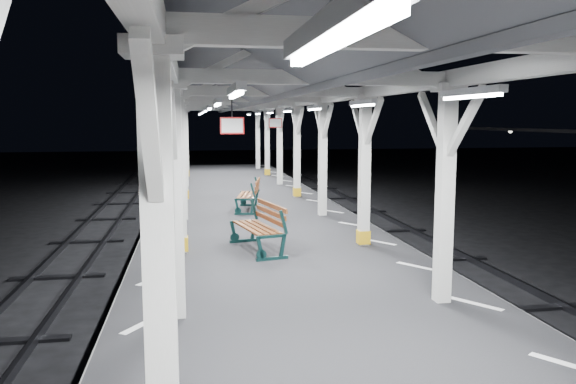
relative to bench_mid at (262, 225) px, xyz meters
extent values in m
plane|color=black|center=(0.31, -1.87, -1.54)|extent=(120.00, 120.00, 0.00)
cube|color=black|center=(0.31, -1.87, -1.04)|extent=(6.00, 50.00, 1.00)
cube|color=silver|center=(-2.14, -1.87, -0.54)|extent=(1.00, 48.00, 0.01)
cube|color=silver|center=(2.76, -1.87, -0.54)|extent=(1.00, 48.00, 0.01)
cube|color=#2D2D33|center=(-4.14, -1.87, -1.46)|extent=(0.08, 60.00, 0.16)
cube|color=black|center=(-4.69, -1.87, -1.51)|extent=(2.20, 0.22, 0.06)
cube|color=#2D2D33|center=(4.76, -1.87, -1.46)|extent=(0.08, 60.00, 0.16)
cube|color=#2D2D33|center=(5.86, -1.87, -1.46)|extent=(0.08, 60.00, 0.16)
cube|color=black|center=(5.31, -1.87, -1.51)|extent=(2.20, 0.22, 0.06)
cube|color=silver|center=(-1.69, -7.87, 1.06)|extent=(0.22, 0.22, 3.20)
cube|color=silver|center=(-1.69, -7.87, 2.72)|extent=(0.40, 0.40, 0.12)
cube|color=silver|center=(-1.69, -7.32, 2.21)|extent=(0.10, 0.99, 0.99)
cube|color=silver|center=(-1.69, -8.42, 2.21)|extent=(0.10, 0.99, 0.99)
cube|color=silver|center=(-1.69, -3.87, 1.06)|extent=(0.22, 0.22, 3.20)
cube|color=silver|center=(-1.69, -3.87, 2.72)|extent=(0.40, 0.40, 0.12)
cube|color=silver|center=(-1.69, -3.32, 2.21)|extent=(0.10, 0.99, 0.99)
cube|color=silver|center=(-1.69, -4.42, 2.21)|extent=(0.10, 0.99, 0.99)
cube|color=silver|center=(-1.69, 0.13, 1.06)|extent=(0.22, 0.22, 3.20)
cube|color=silver|center=(-1.69, 0.13, 2.72)|extent=(0.40, 0.40, 0.12)
cube|color=gold|center=(-1.69, 0.13, -0.36)|extent=(0.26, 0.26, 0.30)
cube|color=silver|center=(-1.69, 0.68, 2.21)|extent=(0.10, 0.99, 0.99)
cube|color=silver|center=(-1.69, -0.42, 2.21)|extent=(0.10, 0.99, 0.99)
cube|color=silver|center=(-1.69, 4.13, 1.06)|extent=(0.22, 0.22, 3.20)
cube|color=silver|center=(-1.69, 4.13, 2.72)|extent=(0.40, 0.40, 0.12)
cube|color=silver|center=(-1.69, 4.68, 2.21)|extent=(0.10, 0.99, 0.99)
cube|color=silver|center=(-1.69, 3.58, 2.21)|extent=(0.10, 0.99, 0.99)
cube|color=silver|center=(-1.69, 8.13, 1.06)|extent=(0.22, 0.22, 3.20)
cube|color=silver|center=(-1.69, 8.13, 2.72)|extent=(0.40, 0.40, 0.12)
cube|color=gold|center=(-1.69, 8.13, -0.36)|extent=(0.26, 0.26, 0.30)
cube|color=silver|center=(-1.69, 8.68, 2.21)|extent=(0.10, 0.99, 0.99)
cube|color=silver|center=(-1.69, 7.58, 2.21)|extent=(0.10, 0.99, 0.99)
cube|color=silver|center=(-1.69, 12.13, 1.06)|extent=(0.22, 0.22, 3.20)
cube|color=silver|center=(-1.69, 12.13, 2.72)|extent=(0.40, 0.40, 0.12)
cube|color=silver|center=(-1.69, 12.68, 2.21)|extent=(0.10, 0.99, 0.99)
cube|color=silver|center=(-1.69, 11.58, 2.21)|extent=(0.10, 0.99, 0.99)
cube|color=silver|center=(-1.69, 16.13, 1.06)|extent=(0.22, 0.22, 3.20)
cube|color=silver|center=(-1.69, 16.13, 2.72)|extent=(0.40, 0.40, 0.12)
cube|color=gold|center=(-1.69, 16.13, -0.36)|extent=(0.26, 0.26, 0.30)
cube|color=silver|center=(-1.69, 16.68, 2.21)|extent=(0.10, 0.99, 0.99)
cube|color=silver|center=(-1.69, 15.58, 2.21)|extent=(0.10, 0.99, 0.99)
cube|color=silver|center=(-1.69, 20.13, 1.06)|extent=(0.22, 0.22, 3.20)
cube|color=silver|center=(-1.69, 20.13, 2.72)|extent=(0.40, 0.40, 0.12)
cube|color=silver|center=(-1.69, 20.68, 2.21)|extent=(0.10, 0.99, 0.99)
cube|color=silver|center=(-1.69, 19.58, 2.21)|extent=(0.10, 0.99, 0.99)
cube|color=silver|center=(2.31, -3.87, 1.06)|extent=(0.22, 0.22, 3.20)
cube|color=silver|center=(2.31, -3.87, 2.72)|extent=(0.40, 0.40, 0.12)
cube|color=silver|center=(2.31, -3.32, 2.21)|extent=(0.10, 0.99, 0.99)
cube|color=silver|center=(2.31, -4.42, 2.21)|extent=(0.10, 0.99, 0.99)
cube|color=silver|center=(2.31, 0.13, 1.06)|extent=(0.22, 0.22, 3.20)
cube|color=silver|center=(2.31, 0.13, 2.72)|extent=(0.40, 0.40, 0.12)
cube|color=gold|center=(2.31, 0.13, -0.36)|extent=(0.26, 0.26, 0.30)
cube|color=silver|center=(2.31, 0.68, 2.21)|extent=(0.10, 0.99, 0.99)
cube|color=silver|center=(2.31, -0.42, 2.21)|extent=(0.10, 0.99, 0.99)
cube|color=silver|center=(2.31, 4.13, 1.06)|extent=(0.22, 0.22, 3.20)
cube|color=silver|center=(2.31, 4.13, 2.72)|extent=(0.40, 0.40, 0.12)
cube|color=silver|center=(2.31, 4.68, 2.21)|extent=(0.10, 0.99, 0.99)
cube|color=silver|center=(2.31, 3.58, 2.21)|extent=(0.10, 0.99, 0.99)
cube|color=silver|center=(2.31, 8.13, 1.06)|extent=(0.22, 0.22, 3.20)
cube|color=silver|center=(2.31, 8.13, 2.72)|extent=(0.40, 0.40, 0.12)
cube|color=gold|center=(2.31, 8.13, -0.36)|extent=(0.26, 0.26, 0.30)
cube|color=silver|center=(2.31, 8.68, 2.21)|extent=(0.10, 0.99, 0.99)
cube|color=silver|center=(2.31, 7.58, 2.21)|extent=(0.10, 0.99, 0.99)
cube|color=silver|center=(2.31, 12.13, 1.06)|extent=(0.22, 0.22, 3.20)
cube|color=silver|center=(2.31, 12.13, 2.72)|extent=(0.40, 0.40, 0.12)
cube|color=silver|center=(2.31, 12.68, 2.21)|extent=(0.10, 0.99, 0.99)
cube|color=silver|center=(2.31, 11.58, 2.21)|extent=(0.10, 0.99, 0.99)
cube|color=silver|center=(2.31, 16.13, 1.06)|extent=(0.22, 0.22, 3.20)
cube|color=silver|center=(2.31, 16.13, 2.72)|extent=(0.40, 0.40, 0.12)
cube|color=gold|center=(2.31, 16.13, -0.36)|extent=(0.26, 0.26, 0.30)
cube|color=silver|center=(2.31, 16.68, 2.21)|extent=(0.10, 0.99, 0.99)
cube|color=silver|center=(2.31, 15.58, 2.21)|extent=(0.10, 0.99, 0.99)
cube|color=silver|center=(2.31, 20.13, 1.06)|extent=(0.22, 0.22, 3.20)
cube|color=silver|center=(2.31, 20.13, 2.72)|extent=(0.40, 0.40, 0.12)
cube|color=silver|center=(2.31, 20.68, 2.21)|extent=(0.10, 0.99, 0.99)
cube|color=silver|center=(2.31, 19.58, 2.21)|extent=(0.10, 0.99, 0.99)
cube|color=silver|center=(-1.69, -1.87, 2.84)|extent=(0.18, 48.00, 0.24)
cube|color=silver|center=(2.31, -1.87, 2.84)|extent=(0.18, 48.00, 0.24)
cube|color=silver|center=(0.31, -7.87, 2.84)|extent=(4.20, 0.14, 0.20)
cube|color=silver|center=(0.31, -3.87, 2.84)|extent=(4.20, 0.14, 0.20)
cube|color=silver|center=(0.31, 0.13, 2.84)|extent=(4.20, 0.14, 0.20)
cube|color=silver|center=(0.31, 4.13, 2.84)|extent=(4.20, 0.14, 0.20)
cube|color=silver|center=(0.31, 8.13, 2.84)|extent=(4.20, 0.14, 0.20)
cube|color=silver|center=(0.31, 12.13, 2.84)|extent=(4.20, 0.14, 0.20)
cube|color=silver|center=(0.31, 16.13, 2.84)|extent=(4.20, 0.14, 0.20)
cube|color=silver|center=(0.31, 20.13, 2.84)|extent=(4.20, 0.14, 0.20)
cube|color=silver|center=(0.31, -1.87, 3.76)|extent=(0.16, 48.00, 0.20)
cube|color=#53565B|center=(-0.99, -1.87, 3.38)|extent=(2.80, 49.00, 1.45)
cube|color=#53565B|center=(1.61, -1.87, 3.38)|extent=(2.80, 49.00, 1.45)
cube|color=silver|center=(-0.99, -9.87, 2.56)|extent=(0.10, 1.35, 0.08)
cube|color=white|center=(-0.99, -9.87, 2.51)|extent=(0.05, 1.25, 0.05)
cube|color=silver|center=(-0.99, -5.87, 2.56)|extent=(0.10, 1.35, 0.08)
cube|color=white|center=(-0.99, -5.87, 2.51)|extent=(0.05, 1.25, 0.05)
cube|color=silver|center=(-0.99, -1.87, 2.56)|extent=(0.10, 1.35, 0.08)
cube|color=white|center=(-0.99, -1.87, 2.51)|extent=(0.05, 1.25, 0.05)
cube|color=silver|center=(-0.99, 2.13, 2.56)|extent=(0.10, 1.35, 0.08)
cube|color=white|center=(-0.99, 2.13, 2.51)|extent=(0.05, 1.25, 0.05)
cube|color=silver|center=(-0.99, 6.13, 2.56)|extent=(0.10, 1.35, 0.08)
cube|color=white|center=(-0.99, 6.13, 2.51)|extent=(0.05, 1.25, 0.05)
cube|color=silver|center=(-0.99, 10.13, 2.56)|extent=(0.10, 1.35, 0.08)
cube|color=white|center=(-0.99, 10.13, 2.51)|extent=(0.05, 1.25, 0.05)
cube|color=silver|center=(-0.99, 14.13, 2.56)|extent=(0.10, 1.35, 0.08)
cube|color=white|center=(-0.99, 14.13, 2.51)|extent=(0.05, 1.25, 0.05)
cube|color=silver|center=(-0.99, 18.13, 2.56)|extent=(0.10, 1.35, 0.08)
cube|color=white|center=(-0.99, 18.13, 2.51)|extent=(0.05, 1.25, 0.05)
cube|color=silver|center=(1.61, -5.87, 2.56)|extent=(0.10, 1.35, 0.08)
cube|color=white|center=(1.61, -5.87, 2.51)|extent=(0.05, 1.25, 0.05)
cube|color=silver|center=(1.61, -1.87, 2.56)|extent=(0.10, 1.35, 0.08)
cube|color=white|center=(1.61, -1.87, 2.51)|extent=(0.05, 1.25, 0.05)
cube|color=silver|center=(1.61, 2.13, 2.56)|extent=(0.10, 1.35, 0.08)
cube|color=white|center=(1.61, 2.13, 2.51)|extent=(0.05, 1.25, 0.05)
cube|color=silver|center=(1.61, 6.13, 2.56)|extent=(0.10, 1.35, 0.08)
cube|color=white|center=(1.61, 6.13, 2.51)|extent=(0.05, 1.25, 0.05)
cube|color=silver|center=(1.61, 10.13, 2.56)|extent=(0.10, 1.35, 0.08)
cube|color=white|center=(1.61, 10.13, 2.51)|extent=(0.05, 1.25, 0.05)
cube|color=silver|center=(1.61, 14.13, 2.56)|extent=(0.10, 1.35, 0.08)
cube|color=white|center=(1.61, 14.13, 2.51)|extent=(0.05, 1.25, 0.05)
cube|color=silver|center=(1.61, 18.13, 2.56)|extent=(0.10, 1.35, 0.08)
cube|color=white|center=(1.61, 18.13, 2.51)|extent=(0.05, 1.25, 0.05)
cylinder|color=black|center=(-0.60, 0.08, 2.48)|extent=(0.02, 0.02, 0.36)
cube|color=red|center=(-0.60, 0.08, 2.12)|extent=(0.50, 0.03, 0.35)
cube|color=white|center=(-0.60, 0.08, 2.12)|extent=(0.44, 0.04, 0.29)
cylinder|color=black|center=(1.68, 9.15, 2.48)|extent=(0.02, 0.02, 0.36)
cube|color=red|center=(1.68, 9.15, 2.12)|extent=(0.50, 0.03, 0.35)
cube|color=white|center=(1.68, 9.15, 2.12)|extent=(0.44, 0.05, 0.29)
cube|color=black|center=(14.31, 20.13, 0.11)|extent=(0.20, 0.20, 3.30)
sphere|color=silver|center=(14.31, 14.13, 1.68)|extent=(0.20, 0.20, 0.20)
sphere|color=silver|center=(14.31, 20.13, 1.68)|extent=(0.20, 0.20, 0.20)
cube|color=#10302F|center=(0.09, -0.90, -0.51)|extent=(0.68, 0.21, 0.07)
cube|color=#10302F|center=(-0.15, -0.96, -0.28)|extent=(0.18, 0.09, 0.52)
cube|color=#10302F|center=(0.31, -0.86, -0.28)|extent=(0.17, 0.09, 0.52)
cube|color=#10302F|center=(0.33, -0.85, 0.22)|extent=(0.19, 0.09, 0.49)
cube|color=#10302F|center=(-0.30, 0.86, -0.51)|extent=(0.68, 0.21, 0.07)
cube|color=#10302F|center=(-0.54, 0.80, -0.28)|extent=(0.18, 0.09, 0.52)
cube|color=#10302F|center=(-0.08, 0.91, -0.28)|extent=(0.17, 0.09, 0.52)
cube|color=#10302F|center=(-0.06, 0.91, 0.22)|extent=(0.19, 0.09, 0.49)
cube|color=brown|center=(-0.33, -0.07, -0.03)|extent=(0.47, 1.70, 0.04)
cube|color=brown|center=(-0.18, -0.04, -0.03)|extent=(0.47, 1.70, 0.04)
cube|color=brown|center=(-0.04, -0.01, -0.03)|extent=(0.47, 1.70, 0.04)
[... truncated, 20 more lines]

